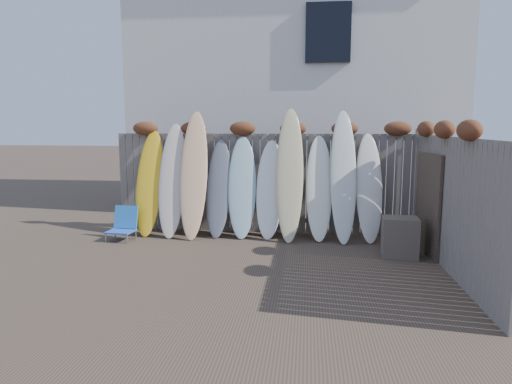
# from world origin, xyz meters

# --- Properties ---
(ground) EXTENTS (80.00, 80.00, 0.00)m
(ground) POSITION_xyz_m (0.00, 0.00, 0.00)
(ground) COLOR #493A2D
(back_fence) EXTENTS (6.05, 0.28, 2.24)m
(back_fence) POSITION_xyz_m (0.06, 2.39, 1.18)
(back_fence) COLOR slate
(back_fence) RESTS_ON ground
(right_fence) EXTENTS (0.28, 4.40, 2.24)m
(right_fence) POSITION_xyz_m (2.99, 0.25, 1.14)
(right_fence) COLOR slate
(right_fence) RESTS_ON ground
(house) EXTENTS (8.50, 5.50, 6.33)m
(house) POSITION_xyz_m (0.50, 6.50, 3.20)
(house) COLOR silver
(house) RESTS_ON ground
(beach_chair) EXTENTS (0.51, 0.54, 0.63)m
(beach_chair) POSITION_xyz_m (-2.59, 1.49, 0.29)
(beach_chair) COLOR blue
(beach_chair) RESTS_ON ground
(wooden_crate) EXTENTS (0.60, 0.51, 0.66)m
(wooden_crate) POSITION_xyz_m (2.44, 0.89, 0.33)
(wooden_crate) COLOR #473A35
(wooden_crate) RESTS_ON ground
(lattice_panel) EXTENTS (0.13, 1.13, 1.70)m
(lattice_panel) POSITION_xyz_m (2.91, 1.12, 0.85)
(lattice_panel) COLOR #423428
(lattice_panel) RESTS_ON ground
(surfboard_0) EXTENTS (0.57, 0.76, 2.07)m
(surfboard_0) POSITION_xyz_m (-2.22, 1.98, 1.04)
(surfboard_0) COLOR yellow
(surfboard_0) RESTS_ON ground
(surfboard_1) EXTENTS (0.54, 0.78, 2.20)m
(surfboard_1) POSITION_xyz_m (-1.73, 1.93, 1.10)
(surfboard_1) COLOR beige
(surfboard_1) RESTS_ON ground
(surfboard_2) EXTENTS (0.56, 0.87, 2.44)m
(surfboard_2) POSITION_xyz_m (-1.29, 1.89, 1.22)
(surfboard_2) COLOR #FFA583
(surfboard_2) RESTS_ON ground
(surfboard_3) EXTENTS (0.50, 0.69, 1.89)m
(surfboard_3) POSITION_xyz_m (-0.83, 2.00, 0.94)
(surfboard_3) COLOR slate
(surfboard_3) RESTS_ON ground
(surfboard_4) EXTENTS (0.60, 0.73, 1.96)m
(surfboard_4) POSITION_xyz_m (-0.36, 2.00, 0.98)
(surfboard_4) COLOR #95B7C3
(surfboard_4) RESTS_ON ground
(surfboard_5) EXTENTS (0.57, 0.70, 1.88)m
(surfboard_5) POSITION_xyz_m (0.18, 2.02, 0.94)
(surfboard_5) COLOR white
(surfboard_5) RESTS_ON ground
(surfboard_6) EXTENTS (0.53, 0.88, 2.49)m
(surfboard_6) POSITION_xyz_m (0.56, 1.91, 1.25)
(surfboard_6) COLOR beige
(surfboard_6) RESTS_ON ground
(surfboard_7) EXTENTS (0.52, 0.72, 1.98)m
(surfboard_7) POSITION_xyz_m (1.12, 1.96, 0.99)
(surfboard_7) COLOR white
(surfboard_7) RESTS_ON ground
(surfboard_8) EXTENTS (0.50, 0.87, 2.45)m
(surfboard_8) POSITION_xyz_m (1.56, 1.90, 1.23)
(surfboard_8) COLOR silver
(surfboard_8) RESTS_ON ground
(surfboard_9) EXTENTS (0.53, 0.74, 2.02)m
(surfboard_9) POSITION_xyz_m (2.05, 1.96, 1.01)
(surfboard_9) COLOR silver
(surfboard_9) RESTS_ON ground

